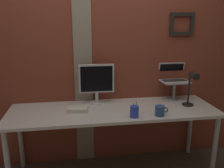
# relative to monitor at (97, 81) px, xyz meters

# --- Properties ---
(brick_wall_back) EXTENTS (3.43, 0.16, 2.66)m
(brick_wall_back) POSITION_rel_monitor_xyz_m (0.08, 0.18, 0.31)
(brick_wall_back) COLOR brown
(brick_wall_back) RESTS_ON ground_plane
(desk) EXTENTS (2.19, 0.68, 0.76)m
(desk) POSITION_rel_monitor_xyz_m (0.15, -0.22, -0.33)
(desk) COLOR silver
(desk) RESTS_ON ground_plane
(monitor) EXTENTS (0.39, 0.18, 0.45)m
(monitor) POSITION_rel_monitor_xyz_m (0.00, 0.00, 0.00)
(monitor) COLOR silver
(monitor) RESTS_ON desk
(laptop_stand) EXTENTS (0.28, 0.22, 0.22)m
(laptop_stand) POSITION_rel_monitor_xyz_m (0.92, 0.00, -0.12)
(laptop_stand) COLOR gray
(laptop_stand) RESTS_ON desk
(laptop) EXTENTS (0.32, 0.26, 0.21)m
(laptop) POSITION_rel_monitor_xyz_m (0.92, 0.06, 0.01)
(laptop) COLOR silver
(laptop) RESTS_ON laptop_stand
(desk_lamp) EXTENTS (0.12, 0.20, 0.39)m
(desk_lamp) POSITION_rel_monitor_xyz_m (0.99, -0.27, -0.02)
(desk_lamp) COLOR black
(desk_lamp) RESTS_ON desk
(pen_cup) EXTENTS (0.08, 0.08, 0.16)m
(pen_cup) POSITION_rel_monitor_xyz_m (0.32, -0.46, -0.20)
(pen_cup) COLOR blue
(pen_cup) RESTS_ON desk
(coffee_mug) EXTENTS (0.13, 0.10, 0.10)m
(coffee_mug) POSITION_rel_monitor_xyz_m (0.58, -0.46, -0.21)
(coffee_mug) COLOR #2D4C8C
(coffee_mug) RESTS_ON desk
(paper_clutter_stack) EXTENTS (0.21, 0.16, 0.04)m
(paper_clutter_stack) POSITION_rel_monitor_xyz_m (-0.21, -0.22, -0.24)
(paper_clutter_stack) COLOR silver
(paper_clutter_stack) RESTS_ON desk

